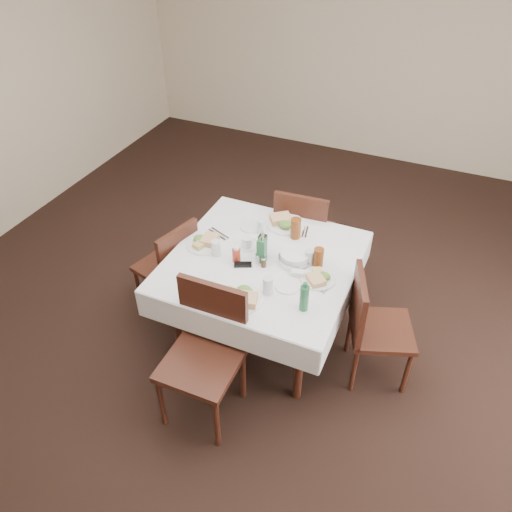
# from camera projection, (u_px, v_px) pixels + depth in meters

# --- Properties ---
(ground_plane) EXTENTS (7.00, 7.00, 0.00)m
(ground_plane) POSITION_uv_depth(u_px,v_px,m) (261.00, 335.00, 4.08)
(ground_plane) COLOR black
(room_shell) EXTENTS (6.04, 7.04, 2.80)m
(room_shell) POSITION_uv_depth(u_px,v_px,m) (263.00, 142.00, 3.01)
(room_shell) COLOR beige
(room_shell) RESTS_ON ground
(dining_table) EXTENTS (1.33, 1.33, 0.76)m
(dining_table) POSITION_uv_depth(u_px,v_px,m) (262.00, 268.00, 3.69)
(dining_table) COLOR black
(dining_table) RESTS_ON ground
(chair_north) EXTENTS (0.48, 0.48, 0.95)m
(chair_north) POSITION_uv_depth(u_px,v_px,m) (302.00, 230.00, 4.30)
(chair_north) COLOR black
(chair_north) RESTS_ON ground
(chair_south) EXTENTS (0.48, 0.48, 1.00)m
(chair_south) POSITION_uv_depth(u_px,v_px,m) (207.00, 344.00, 3.25)
(chair_south) COLOR black
(chair_south) RESTS_ON ground
(chair_east) EXTENTS (0.55, 0.55, 0.91)m
(chair_east) POSITION_uv_depth(u_px,v_px,m) (371.00, 322.00, 3.48)
(chair_east) COLOR black
(chair_east) RESTS_ON ground
(chair_west) EXTENTS (0.50, 0.50, 0.87)m
(chair_west) POSITION_uv_depth(u_px,v_px,m) (172.00, 263.00, 4.02)
(chair_west) COLOR black
(chair_west) RESTS_ON ground
(meal_north) EXTENTS (0.31, 0.31, 0.07)m
(meal_north) POSITION_uv_depth(u_px,v_px,m) (285.00, 222.00, 3.96)
(meal_north) COLOR white
(meal_north) RESTS_ON dining_table
(meal_south) EXTENTS (0.30, 0.30, 0.07)m
(meal_south) POSITION_uv_depth(u_px,v_px,m) (242.00, 297.00, 3.29)
(meal_south) COLOR white
(meal_south) RESTS_ON dining_table
(meal_east) EXTENTS (0.25, 0.25, 0.05)m
(meal_east) POSITION_uv_depth(u_px,v_px,m) (318.00, 278.00, 3.44)
(meal_east) COLOR white
(meal_east) RESTS_ON dining_table
(meal_west) EXTENTS (0.27, 0.27, 0.06)m
(meal_west) POSITION_uv_depth(u_px,v_px,m) (205.00, 242.00, 3.76)
(meal_west) COLOR white
(meal_west) RESTS_ON dining_table
(side_plate_a) EXTENTS (0.18, 0.18, 0.01)m
(side_plate_a) POSITION_uv_depth(u_px,v_px,m) (252.00, 227.00, 3.95)
(side_plate_a) COLOR white
(side_plate_a) RESTS_ON dining_table
(side_plate_b) EXTENTS (0.18, 0.18, 0.01)m
(side_plate_b) POSITION_uv_depth(u_px,v_px,m) (288.00, 286.00, 3.40)
(side_plate_b) COLOR white
(side_plate_b) RESTS_ON dining_table
(water_n) EXTENTS (0.06, 0.06, 0.12)m
(water_n) POSITION_uv_depth(u_px,v_px,m) (261.00, 227.00, 3.86)
(water_n) COLOR silver
(water_n) RESTS_ON dining_table
(water_s) EXTENTS (0.07, 0.07, 0.13)m
(water_s) POSITION_uv_depth(u_px,v_px,m) (268.00, 285.00, 3.32)
(water_s) COLOR silver
(water_s) RESTS_ON dining_table
(water_e) EXTENTS (0.06, 0.06, 0.12)m
(water_e) POSITION_uv_depth(u_px,v_px,m) (309.00, 257.00, 3.56)
(water_e) COLOR silver
(water_e) RESTS_ON dining_table
(water_w) EXTENTS (0.07, 0.07, 0.12)m
(water_w) POSITION_uv_depth(u_px,v_px,m) (216.00, 248.00, 3.64)
(water_w) COLOR silver
(water_w) RESTS_ON dining_table
(iced_tea_a) EXTENTS (0.08, 0.08, 0.17)m
(iced_tea_a) POSITION_uv_depth(u_px,v_px,m) (296.00, 228.00, 3.80)
(iced_tea_a) COLOR brown
(iced_tea_a) RESTS_ON dining_table
(iced_tea_b) EXTENTS (0.07, 0.07, 0.15)m
(iced_tea_b) POSITION_uv_depth(u_px,v_px,m) (318.00, 258.00, 3.53)
(iced_tea_b) COLOR brown
(iced_tea_b) RESTS_ON dining_table
(bread_basket) EXTENTS (0.23, 0.23, 0.08)m
(bread_basket) POSITION_uv_depth(u_px,v_px,m) (295.00, 257.00, 3.59)
(bread_basket) COLOR silver
(bread_basket) RESTS_ON dining_table
(oil_cruet_dark) EXTENTS (0.05, 0.05, 0.22)m
(oil_cruet_dark) POSITION_uv_depth(u_px,v_px,m) (263.00, 244.00, 3.62)
(oil_cruet_dark) COLOR black
(oil_cruet_dark) RESTS_ON dining_table
(oil_cruet_green) EXTENTS (0.06, 0.06, 0.25)m
(oil_cruet_green) POSITION_uv_depth(u_px,v_px,m) (262.00, 250.00, 3.55)
(oil_cruet_green) COLOR #1F6136
(oil_cruet_green) RESTS_ON dining_table
(ketchup_bottle) EXTENTS (0.06, 0.06, 0.13)m
(ketchup_bottle) POSITION_uv_depth(u_px,v_px,m) (236.00, 254.00, 3.58)
(ketchup_bottle) COLOR #AC3320
(ketchup_bottle) RESTS_ON dining_table
(salt_shaker) EXTENTS (0.03, 0.03, 0.08)m
(salt_shaker) POSITION_uv_depth(u_px,v_px,m) (258.00, 258.00, 3.58)
(salt_shaker) COLOR white
(salt_shaker) RESTS_ON dining_table
(pepper_shaker) EXTENTS (0.04, 0.04, 0.08)m
(pepper_shaker) POSITION_uv_depth(u_px,v_px,m) (264.00, 262.00, 3.55)
(pepper_shaker) COLOR #402C19
(pepper_shaker) RESTS_ON dining_table
(coffee_mug) EXTENTS (0.12, 0.12, 0.09)m
(coffee_mug) POSITION_uv_depth(u_px,v_px,m) (247.00, 243.00, 3.72)
(coffee_mug) COLOR white
(coffee_mug) RESTS_ON dining_table
(sunglasses) EXTENTS (0.13, 0.09, 0.03)m
(sunglasses) POSITION_uv_depth(u_px,v_px,m) (243.00, 265.00, 3.57)
(sunglasses) COLOR black
(sunglasses) RESTS_ON dining_table
(green_bottle) EXTENTS (0.06, 0.06, 0.22)m
(green_bottle) POSITION_uv_depth(u_px,v_px,m) (304.00, 298.00, 3.17)
(green_bottle) COLOR #1F6136
(green_bottle) RESTS_ON dining_table
(sugar_caddy) EXTENTS (0.10, 0.07, 0.05)m
(sugar_caddy) POSITION_uv_depth(u_px,v_px,m) (297.00, 273.00, 3.48)
(sugar_caddy) COLOR white
(sugar_caddy) RESTS_ON dining_table
(cutlery_n) EXTENTS (0.07, 0.16, 0.01)m
(cutlery_n) POSITION_uv_depth(u_px,v_px,m) (305.00, 232.00, 3.90)
(cutlery_n) COLOR silver
(cutlery_n) RESTS_ON dining_table
(cutlery_s) EXTENTS (0.12, 0.19, 0.01)m
(cutlery_s) POSITION_uv_depth(u_px,v_px,m) (209.00, 292.00, 3.35)
(cutlery_s) COLOR silver
(cutlery_s) RESTS_ON dining_table
(cutlery_e) EXTENTS (0.21, 0.10, 0.01)m
(cutlery_e) POSITION_uv_depth(u_px,v_px,m) (314.00, 286.00, 3.40)
(cutlery_e) COLOR silver
(cutlery_e) RESTS_ON dining_table
(cutlery_w) EXTENTS (0.20, 0.12, 0.01)m
(cutlery_w) POSITION_uv_depth(u_px,v_px,m) (219.00, 234.00, 3.87)
(cutlery_w) COLOR silver
(cutlery_w) RESTS_ON dining_table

